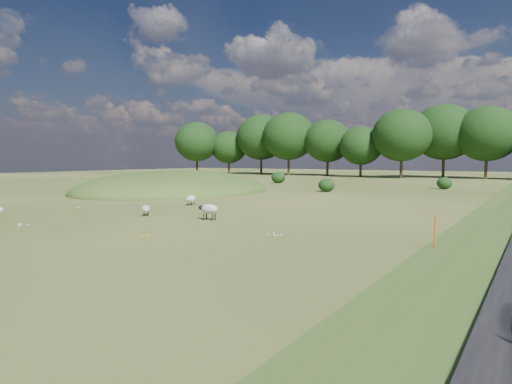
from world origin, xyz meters
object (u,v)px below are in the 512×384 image
at_px(sheep_2, 191,199).
at_px(sheep_3, 209,209).
at_px(marker_post, 435,233).
at_px(sheep_1, 146,209).

height_order(sheep_2, sheep_3, sheep_3).
bearing_deg(marker_post, sheep_2, 156.39).
distance_m(sheep_2, sheep_3, 7.57).
distance_m(sheep_1, sheep_3, 3.94).
distance_m(sheep_1, sheep_2, 5.82).
height_order(sheep_1, sheep_2, sheep_2).
relative_size(sheep_1, sheep_3, 0.83).
relative_size(sheep_2, sheep_3, 1.04).
bearing_deg(marker_post, sheep_3, 169.37).
bearing_deg(sheep_2, sheep_3, 32.82).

